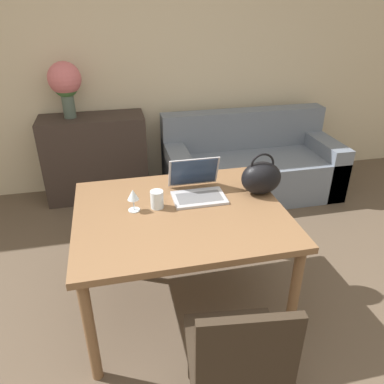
{
  "coord_description": "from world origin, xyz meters",
  "views": [
    {
      "loc": [
        -0.43,
        -1.17,
        1.9
      ],
      "look_at": [
        -0.0,
        0.74,
        0.85
      ],
      "focal_mm": 35.0,
      "sensor_mm": 36.0,
      "label": 1
    }
  ],
  "objects_px": {
    "chair": "(238,355)",
    "couch": "(250,167)",
    "flower_vase": "(65,82)",
    "laptop": "(197,185)",
    "wine_glass": "(133,196)",
    "handbag": "(261,178)",
    "drinking_glass": "(157,199)"
  },
  "relations": [
    {
      "from": "chair",
      "to": "couch",
      "type": "bearing_deg",
      "value": 74.96
    },
    {
      "from": "chair",
      "to": "flower_vase",
      "type": "relative_size",
      "value": 1.64
    },
    {
      "from": "chair",
      "to": "flower_vase",
      "type": "distance_m",
      "value": 2.81
    },
    {
      "from": "laptop",
      "to": "flower_vase",
      "type": "distance_m",
      "value": 1.81
    },
    {
      "from": "laptop",
      "to": "flower_vase",
      "type": "relative_size",
      "value": 0.65
    },
    {
      "from": "couch",
      "to": "wine_glass",
      "type": "relative_size",
      "value": 12.48
    },
    {
      "from": "handbag",
      "to": "couch",
      "type": "bearing_deg",
      "value": 70.79
    },
    {
      "from": "laptop",
      "to": "wine_glass",
      "type": "xyz_separation_m",
      "value": [
        -0.42,
        -0.13,
        0.04
      ]
    },
    {
      "from": "flower_vase",
      "to": "handbag",
      "type": "bearing_deg",
      "value": -51.73
    },
    {
      "from": "laptop",
      "to": "drinking_glass",
      "type": "distance_m",
      "value": 0.3
    },
    {
      "from": "chair",
      "to": "wine_glass",
      "type": "height_order",
      "value": "wine_glass"
    },
    {
      "from": "chair",
      "to": "couch",
      "type": "xyz_separation_m",
      "value": [
        0.94,
        2.32,
        -0.19
      ]
    },
    {
      "from": "laptop",
      "to": "wine_glass",
      "type": "bearing_deg",
      "value": -163.26
    },
    {
      "from": "chair",
      "to": "handbag",
      "type": "xyz_separation_m",
      "value": [
        0.47,
        0.97,
        0.37
      ]
    },
    {
      "from": "couch",
      "to": "laptop",
      "type": "xyz_separation_m",
      "value": [
        -0.88,
        -1.26,
        0.51
      ]
    },
    {
      "from": "chair",
      "to": "flower_vase",
      "type": "xyz_separation_m",
      "value": [
        -0.81,
        2.59,
        0.7
      ]
    },
    {
      "from": "chair",
      "to": "handbag",
      "type": "bearing_deg",
      "value": 71.28
    },
    {
      "from": "drinking_glass",
      "to": "wine_glass",
      "type": "bearing_deg",
      "value": -177.32
    },
    {
      "from": "laptop",
      "to": "flower_vase",
      "type": "bearing_deg",
      "value": 119.42
    },
    {
      "from": "drinking_glass",
      "to": "wine_glass",
      "type": "xyz_separation_m",
      "value": [
        -0.14,
        -0.01,
        0.04
      ]
    },
    {
      "from": "drinking_glass",
      "to": "flower_vase",
      "type": "xyz_separation_m",
      "value": [
        -0.59,
        1.66,
        0.39
      ]
    },
    {
      "from": "handbag",
      "to": "chair",
      "type": "bearing_deg",
      "value": -115.68
    },
    {
      "from": "laptop",
      "to": "couch",
      "type": "bearing_deg",
      "value": 55.2
    },
    {
      "from": "wine_glass",
      "to": "flower_vase",
      "type": "bearing_deg",
      "value": 105.15
    },
    {
      "from": "chair",
      "to": "couch",
      "type": "distance_m",
      "value": 2.51
    },
    {
      "from": "laptop",
      "to": "drinking_glass",
      "type": "height_order",
      "value": "laptop"
    },
    {
      "from": "chair",
      "to": "laptop",
      "type": "xyz_separation_m",
      "value": [
        0.06,
        1.05,
        0.32
      ]
    },
    {
      "from": "chair",
      "to": "couch",
      "type": "height_order",
      "value": "chair"
    },
    {
      "from": "laptop",
      "to": "handbag",
      "type": "xyz_separation_m",
      "value": [
        0.41,
        -0.08,
        0.05
      ]
    },
    {
      "from": "couch",
      "to": "flower_vase",
      "type": "relative_size",
      "value": 3.43
    },
    {
      "from": "handbag",
      "to": "flower_vase",
      "type": "height_order",
      "value": "flower_vase"
    },
    {
      "from": "chair",
      "to": "wine_glass",
      "type": "bearing_deg",
      "value": 118.19
    }
  ]
}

